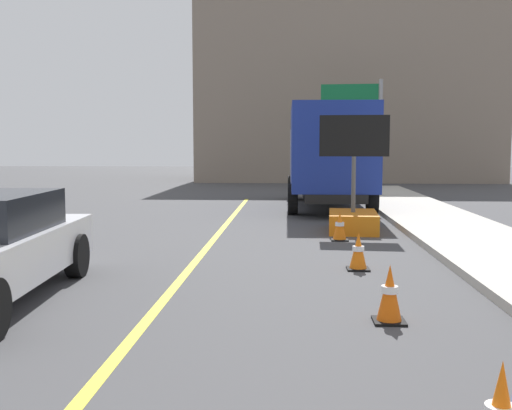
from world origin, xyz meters
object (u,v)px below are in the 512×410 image
(traffic_cone_mid_lane, at_px, (390,294))
(box_truck, at_px, (328,153))
(traffic_cone_curbside, at_px, (340,226))
(arrow_board_trailer, at_px, (353,211))
(highway_guide_sign, at_px, (363,114))
(traffic_cone_far_lane, at_px, (358,252))

(traffic_cone_mid_lane, bearing_deg, box_truck, 89.63)
(box_truck, height_order, traffic_cone_mid_lane, box_truck)
(traffic_cone_mid_lane, bearing_deg, traffic_cone_curbside, 90.78)
(traffic_cone_mid_lane, height_order, traffic_cone_curbside, traffic_cone_mid_lane)
(arrow_board_trailer, relative_size, traffic_cone_mid_lane, 4.06)
(arrow_board_trailer, relative_size, highway_guide_sign, 0.54)
(highway_guide_sign, relative_size, traffic_cone_curbside, 8.19)
(traffic_cone_far_lane, relative_size, traffic_cone_curbside, 0.99)
(highway_guide_sign, height_order, traffic_cone_curbside, highway_guide_sign)
(arrow_board_trailer, height_order, highway_guide_sign, highway_guide_sign)
(highway_guide_sign, relative_size, traffic_cone_mid_lane, 7.51)
(box_truck, distance_m, traffic_cone_mid_lane, 12.94)
(traffic_cone_curbside, bearing_deg, box_truck, 88.63)
(arrow_board_trailer, relative_size, traffic_cone_far_lane, 4.45)
(arrow_board_trailer, xyz_separation_m, traffic_cone_far_lane, (-0.37, -4.44, -0.18))
(box_truck, relative_size, highway_guide_sign, 1.51)
(box_truck, relative_size, traffic_cone_curbside, 12.39)
(box_truck, relative_size, traffic_cone_mid_lane, 11.36)
(arrow_board_trailer, bearing_deg, traffic_cone_mid_lane, -92.65)
(box_truck, bearing_deg, arrow_board_trailer, -87.32)
(arrow_board_trailer, bearing_deg, traffic_cone_far_lane, -94.72)
(box_truck, bearing_deg, highway_guide_sign, 76.08)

